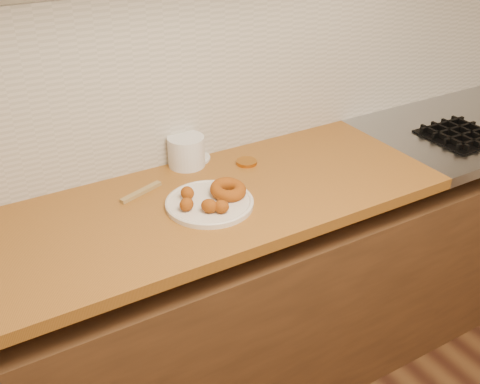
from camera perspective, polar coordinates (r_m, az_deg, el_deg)
name	(u,v)px	position (r m, az deg, el deg)	size (l,w,h in m)	color
wall_back	(236,27)	(2.03, -0.38, 16.46)	(4.00, 0.02, 2.70)	tan
base_cabinet	(277,292)	(2.24, 3.74, -10.06)	(3.60, 0.60, 0.77)	#55351C
butcher_block	(100,235)	(1.73, -14.02, -4.27)	(2.30, 0.62, 0.04)	brown
backsplash	(238,69)	(2.06, -0.19, 12.35)	(3.60, 0.02, 0.60)	#B9B4A8
donut_plate	(210,203)	(1.78, -3.11, -1.15)	(0.28, 0.28, 0.02)	beige
ring_donut	(228,190)	(1.79, -1.24, 0.25)	(0.12, 0.12, 0.04)	#964210
fried_dough_chunks	(201,202)	(1.73, -3.95, -1.06)	(0.14, 0.18, 0.04)	#964210
plastic_tub	(186,151)	(2.01, -5.48, 4.14)	(0.13, 0.13, 0.11)	silver
tub_lid	(192,158)	(2.07, -4.90, 3.46)	(0.13, 0.13, 0.01)	silver
brass_jar_lid	(247,162)	(2.03, 0.67, 3.05)	(0.07, 0.07, 0.01)	#BA7423
wooden_utensil	(141,192)	(1.87, -10.02, -0.01)	(0.16, 0.02, 0.01)	olive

